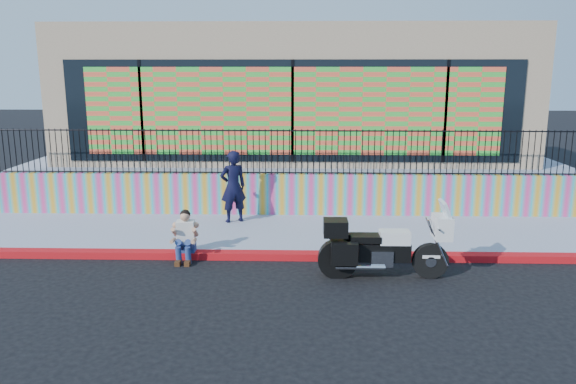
{
  "coord_description": "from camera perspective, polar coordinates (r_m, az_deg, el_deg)",
  "views": [
    {
      "loc": [
        0.32,
        -11.46,
        3.99
      ],
      "look_at": [
        -0.04,
        1.2,
        1.21
      ],
      "focal_mm": 35.0,
      "sensor_mm": 36.0,
      "label": 1
    }
  ],
  "objects": [
    {
      "name": "red_curb",
      "position": [
        12.12,
        0.04,
        -6.48
      ],
      "size": [
        16.0,
        0.3,
        0.15
      ],
      "primitive_type": "cube",
      "color": "#AC0C15",
      "rests_on": "ground"
    },
    {
      "name": "metal_fence",
      "position": [
        14.87,
        0.39,
        4.1
      ],
      "size": [
        15.8,
        0.04,
        1.2
      ],
      "primitive_type": null,
      "color": "black",
      "rests_on": "mural_wall"
    },
    {
      "name": "sidewalk",
      "position": [
        13.69,
        0.23,
        -4.25
      ],
      "size": [
        16.0,
        3.0,
        0.15
      ],
      "primitive_type": "cube",
      "color": "gray",
      "rests_on": "ground"
    },
    {
      "name": "seated_man",
      "position": [
        12.08,
        -10.44,
        -4.88
      ],
      "size": [
        0.54,
        0.71,
        1.06
      ],
      "color": "navy",
      "rests_on": "ground"
    },
    {
      "name": "ground",
      "position": [
        12.14,
        0.04,
        -6.81
      ],
      "size": [
        90.0,
        90.0,
        0.0
      ],
      "primitive_type": "plane",
      "color": "black",
      "rests_on": "ground"
    },
    {
      "name": "police_officer",
      "position": [
        14.33,
        -5.6,
        0.56
      ],
      "size": [
        0.8,
        0.68,
        1.84
      ],
      "primitive_type": "imported",
      "rotation": [
        0.0,
        0.0,
        3.58
      ],
      "color": "black",
      "rests_on": "sidewalk"
    },
    {
      "name": "police_motorcycle",
      "position": [
        11.05,
        9.51,
        -5.4
      ],
      "size": [
        2.49,
        0.82,
        1.55
      ],
      "color": "black",
      "rests_on": "ground"
    },
    {
      "name": "storefront_building",
      "position": [
        19.61,
        0.71,
        10.2
      ],
      "size": [
        14.0,
        8.06,
        4.0
      ],
      "color": "tan",
      "rests_on": "elevated_platform"
    },
    {
      "name": "mural_wall",
      "position": [
        15.08,
        0.38,
        -0.23
      ],
      "size": [
        16.0,
        0.2,
        1.1
      ],
      "primitive_type": "cube",
      "color": "#DB3982",
      "rests_on": "sidewalk"
    },
    {
      "name": "elevated_platform",
      "position": [
        20.1,
        0.7,
        2.73
      ],
      "size": [
        16.0,
        10.0,
        1.25
      ],
      "primitive_type": "cube",
      "color": "gray",
      "rests_on": "ground"
    }
  ]
}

